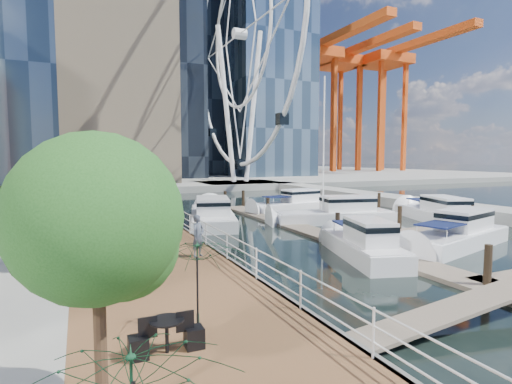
{
  "coord_description": "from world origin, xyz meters",
  "views": [
    {
      "loc": [
        -11.61,
        -12.35,
        5.2
      ],
      "look_at": [
        -1.22,
        11.0,
        3.0
      ],
      "focal_mm": 28.0,
      "sensor_mm": 36.0,
      "label": 1
    }
  ],
  "objects": [
    {
      "name": "ground",
      "position": [
        0.0,
        0.0,
        0.0
      ],
      "size": [
        520.0,
        520.0,
        0.0
      ],
      "primitive_type": "plane",
      "color": "black",
      "rests_on": "ground"
    },
    {
      "name": "boardwalk",
      "position": [
        -9.0,
        15.0,
        0.5
      ],
      "size": [
        6.0,
        60.0,
        1.0
      ],
      "primitive_type": "cube",
      "color": "brown",
      "rests_on": "ground"
    },
    {
      "name": "seawall",
      "position": [
        -6.0,
        15.0,
        0.5
      ],
      "size": [
        0.25,
        60.0,
        1.0
      ],
      "primitive_type": "cube",
      "color": "#595954",
      "rests_on": "ground"
    },
    {
      "name": "land_far",
      "position": [
        0.0,
        102.0,
        0.5
      ],
      "size": [
        200.0,
        114.0,
        1.0
      ],
      "primitive_type": "cube",
      "color": "gray",
      "rests_on": "ground"
    },
    {
      "name": "breakwater",
      "position": [
        20.0,
        20.0,
        0.5
      ],
      "size": [
        4.0,
        60.0,
        1.0
      ],
      "primitive_type": "cube",
      "color": "gray",
      "rests_on": "ground"
    },
    {
      "name": "pier",
      "position": [
        14.0,
        52.0,
        0.5
      ],
      "size": [
        14.0,
        12.0,
        1.0
      ],
      "primitive_type": "cube",
      "color": "gray",
      "rests_on": "ground"
    },
    {
      "name": "railing",
      "position": [
        -6.1,
        15.0,
        1.52
      ],
      "size": [
        0.1,
        60.0,
        1.05
      ],
      "primitive_type": null,
      "color": "white",
      "rests_on": "boardwalk"
    },
    {
      "name": "floating_docks",
      "position": [
        7.97,
        9.98,
        0.49
      ],
      "size": [
        16.0,
        34.0,
        2.6
      ],
      "color": "#6D6051",
      "rests_on": "ground"
    },
    {
      "name": "ferris_wheel",
      "position": [
        14.0,
        52.0,
        25.92
      ],
      "size": [
        5.8,
        45.6,
        47.8
      ],
      "color": "white",
      "rests_on": "ground"
    },
    {
      "name": "port_cranes",
      "position": [
        67.67,
        95.67,
        20.0
      ],
      "size": [
        40.0,
        52.0,
        38.0
      ],
      "color": "#D84C14",
      "rests_on": "ground"
    },
    {
      "name": "street_trees",
      "position": [
        -11.4,
        14.0,
        4.29
      ],
      "size": [
        2.6,
        42.6,
        4.6
      ],
      "color": "#3F2B1C",
      "rests_on": "ground"
    },
    {
      "name": "cafe_tables",
      "position": [
        -10.4,
        -2.0,
        1.37
      ],
      "size": [
        2.5,
        13.7,
        0.74
      ],
      "color": "black",
      "rests_on": "ground"
    },
    {
      "name": "yacht_foreground",
      "position": [
        8.34,
        3.82,
        0.0
      ],
      "size": [
        9.95,
        5.07,
        2.15
      ],
      "primitive_type": null,
      "rotation": [
        0.0,
        0.0,
        1.84
      ],
      "color": "white",
      "rests_on": "ground"
    },
    {
      "name": "pedestrian_near",
      "position": [
        -7.08,
        3.89,
        1.9
      ],
      "size": [
        0.78,
        0.72,
        1.8
      ],
      "primitive_type": "imported",
      "rotation": [
        0.0,
        0.0,
        0.6
      ],
      "color": "#444C5A",
      "rests_on": "boardwalk"
    },
    {
      "name": "pedestrian_mid",
      "position": [
        -6.78,
        14.11,
        1.76
      ],
      "size": [
        0.9,
        0.94,
        1.52
      ],
      "primitive_type": "imported",
      "rotation": [
        0.0,
        0.0,
        -2.21
      ],
      "color": "gray",
      "rests_on": "boardwalk"
    },
    {
      "name": "pedestrian_far",
      "position": [
        -8.1,
        31.3,
        1.88
      ],
      "size": [
        1.05,
        0.47,
        1.76
      ],
      "primitive_type": "imported",
      "rotation": [
        0.0,
        0.0,
        3.1
      ],
      "color": "#333840",
      "rests_on": "boardwalk"
    },
    {
      "name": "moored_yachts",
      "position": [
        6.41,
        12.63,
        0.0
      ],
      "size": [
        23.1,
        32.38,
        11.5
      ],
      "color": "white",
      "rests_on": "ground"
    },
    {
      "name": "cafe_seating",
      "position": [
        -10.17,
        -3.07,
        2.19
      ],
      "size": [
        5.09,
        11.23,
        2.59
      ],
      "color": "#0D311B",
      "rests_on": "ground"
    }
  ]
}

